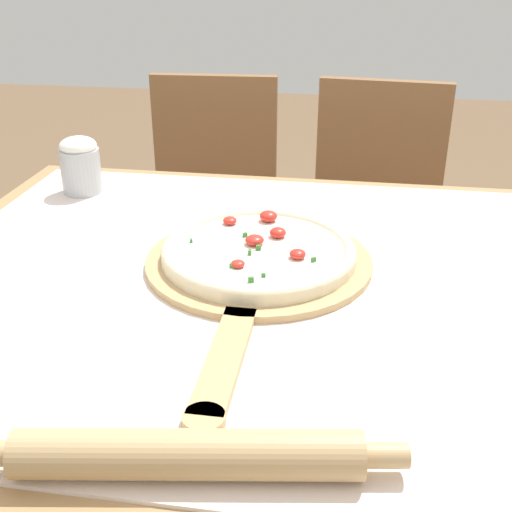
# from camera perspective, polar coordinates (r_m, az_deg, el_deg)

# --- Properties ---
(dining_table) EXTENTS (1.12, 1.02, 0.75)m
(dining_table) POSITION_cam_1_polar(r_m,az_deg,el_deg) (1.09, -1.73, -7.27)
(dining_table) COLOR #A87F51
(dining_table) RESTS_ON ground_plane
(towel_cloth) EXTENTS (1.04, 0.94, 0.00)m
(towel_cloth) POSITION_cam_1_polar(r_m,az_deg,el_deg) (1.04, -1.82, -1.97)
(towel_cloth) COLOR silver
(towel_cloth) RESTS_ON dining_table
(pizza_peel) EXTENTS (0.38, 0.61, 0.01)m
(pizza_peel) POSITION_cam_1_polar(r_m,az_deg,el_deg) (1.05, 0.04, -1.08)
(pizza_peel) COLOR tan
(pizza_peel) RESTS_ON towel_cloth
(pizza) EXTENTS (0.32, 0.32, 0.04)m
(pizza) POSITION_cam_1_polar(r_m,az_deg,el_deg) (1.06, 0.26, 0.48)
(pizza) COLOR beige
(pizza) RESTS_ON pizza_peel
(rolling_pin) EXTENTS (0.44, 0.10, 0.05)m
(rolling_pin) POSITION_cam_1_polar(r_m,az_deg,el_deg) (0.67, -6.08, -17.12)
(rolling_pin) COLOR tan
(rolling_pin) RESTS_ON towel_cloth
(chair_left) EXTENTS (0.42, 0.42, 0.89)m
(chair_left) POSITION_cam_1_polar(r_m,az_deg,el_deg) (1.98, -3.92, 4.56)
(chair_left) COLOR brown
(chair_left) RESTS_ON ground_plane
(chair_right) EXTENTS (0.44, 0.44, 0.89)m
(chair_right) POSITION_cam_1_polar(r_m,az_deg,el_deg) (1.94, 10.37, 3.66)
(chair_right) COLOR brown
(chair_right) RESTS_ON ground_plane
(flour_cup) EXTENTS (0.08, 0.08, 0.12)m
(flour_cup) POSITION_cam_1_polar(r_m,az_deg,el_deg) (1.42, -15.36, 7.85)
(flour_cup) COLOR #B2B7BC
(flour_cup) RESTS_ON towel_cloth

